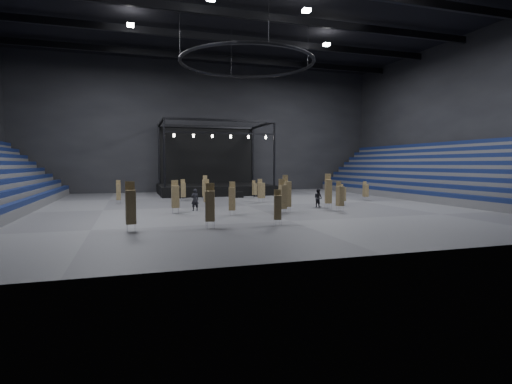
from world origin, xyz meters
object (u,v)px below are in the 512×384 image
object	(u,v)px
chair_stack_3	(232,198)
chair_stack_13	(287,193)
crew_member	(318,198)
chair_stack_11	(283,196)
flight_case_left	(181,195)
chair_stack_9	(261,190)
chair_stack_10	(278,207)
man_center	(195,200)
chair_stack_8	(366,190)
chair_stack_16	(207,193)
chair_stack_1	(205,187)
flight_case_right	(258,193)
chair_stack_6	(131,206)
stage	(213,182)
chair_stack_5	(343,194)
chair_stack_15	(254,189)
chair_stack_0	(118,192)
chair_stack_12	(340,195)
chair_stack_4	(210,205)
chair_stack_14	(175,196)
chair_stack_2	(183,190)
chair_stack_7	(328,191)
flight_case_mid	(239,195)

from	to	relation	value
chair_stack_3	chair_stack_13	distance (m)	4.72
chair_stack_3	crew_member	xyz separation A→B (m)	(8.71, 3.26, -0.47)
chair_stack_13	chair_stack_11	bearing A→B (deg)	-141.35
flight_case_left	chair_stack_9	bearing A→B (deg)	-46.73
chair_stack_9	chair_stack_10	distance (m)	14.92
chair_stack_3	man_center	size ratio (longest dim) A/B	1.40
chair_stack_8	chair_stack_16	size ratio (longest dim) A/B	0.80
chair_stack_1	flight_case_right	bearing A→B (deg)	41.45
chair_stack_6	chair_stack_16	world-z (taller)	chair_stack_6
stage	crew_member	world-z (taller)	stage
flight_case_left	chair_stack_16	bearing A→B (deg)	-83.51
stage	chair_stack_6	distance (m)	29.81
chair_stack_5	stage	bearing A→B (deg)	98.74
flight_case_left	flight_case_right	bearing A→B (deg)	-1.70
flight_case_left	chair_stack_15	distance (m)	8.32
chair_stack_5	chair_stack_11	distance (m)	9.19
chair_stack_0	chair_stack_16	world-z (taller)	chair_stack_16
chair_stack_0	chair_stack_15	distance (m)	14.79
chair_stack_6	chair_stack_12	xyz separation A→B (m)	(16.39, 5.51, -0.20)
chair_stack_16	chair_stack_4	bearing A→B (deg)	-113.72
chair_stack_0	chair_stack_3	world-z (taller)	chair_stack_3
flight_case_right	chair_stack_0	distance (m)	16.14
chair_stack_3	chair_stack_9	size ratio (longest dim) A/B	1.08
chair_stack_4	chair_stack_11	world-z (taller)	chair_stack_11
chair_stack_11	chair_stack_3	bearing A→B (deg)	164.69
chair_stack_3	chair_stack_10	size ratio (longest dim) A/B	1.13
chair_stack_1	chair_stack_16	xyz separation A→B (m)	(-1.04, -7.21, -0.03)
chair_stack_0	man_center	xyz separation A→B (m)	(6.21, -8.10, -0.27)
chair_stack_13	chair_stack_16	xyz separation A→B (m)	(-5.40, 5.56, -0.19)
chair_stack_8	chair_stack_13	size ratio (longest dim) A/B	0.67
chair_stack_12	crew_member	bearing A→B (deg)	87.85
chair_stack_14	man_center	bearing A→B (deg)	37.76
chair_stack_0	chair_stack_9	bearing A→B (deg)	-14.06
chair_stack_13	man_center	xyz separation A→B (m)	(-6.88, 3.18, -0.60)
stage	chair_stack_3	xyz separation A→B (m)	(-3.01, -22.60, -0.15)
chair_stack_6	chair_stack_13	size ratio (longest dim) A/B	0.96
chair_stack_3	chair_stack_12	distance (m)	9.14
chair_stack_5	chair_stack_14	bearing A→B (deg)	170.28
chair_stack_2	chair_stack_8	distance (m)	19.33
chair_stack_16	chair_stack_14	bearing A→B (deg)	-143.93
chair_stack_11	chair_stack_14	world-z (taller)	chair_stack_11
chair_stack_7	chair_stack_12	world-z (taller)	chair_stack_7
flight_case_mid	chair_stack_12	size ratio (longest dim) A/B	0.42
chair_stack_1	crew_member	world-z (taller)	chair_stack_1
chair_stack_13	chair_stack_14	bearing A→B (deg)	153.60
chair_stack_2	chair_stack_5	world-z (taller)	chair_stack_2
flight_case_mid	chair_stack_7	world-z (taller)	chair_stack_7
flight_case_mid	chair_stack_16	distance (m)	10.37
chair_stack_14	chair_stack_15	world-z (taller)	chair_stack_14
chair_stack_3	chair_stack_7	bearing A→B (deg)	34.05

